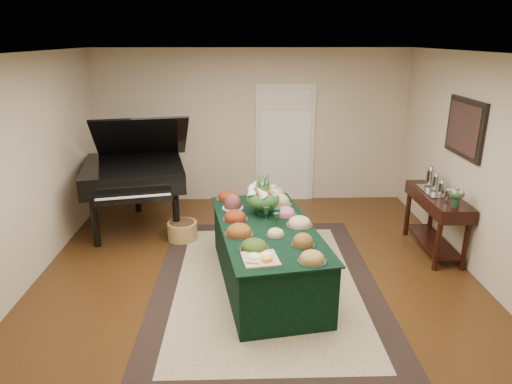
{
  "coord_description": "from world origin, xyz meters",
  "views": [
    {
      "loc": [
        -0.16,
        -5.03,
        2.87
      ],
      "look_at": [
        0.0,
        0.3,
        1.05
      ],
      "focal_mm": 32.0,
      "sensor_mm": 36.0,
      "label": 1
    }
  ],
  "objects_px": {
    "grand_piano": "(135,172)",
    "mahogany_sideboard": "(437,207)",
    "buffet_table": "(266,255)",
    "floral_centerpiece": "(263,195)"
  },
  "relations": [
    {
      "from": "grand_piano",
      "to": "mahogany_sideboard",
      "type": "distance_m",
      "value": 4.44
    },
    {
      "from": "buffet_table",
      "to": "grand_piano",
      "type": "height_order",
      "value": "grand_piano"
    },
    {
      "from": "mahogany_sideboard",
      "to": "buffet_table",
      "type": "bearing_deg",
      "value": -161.02
    },
    {
      "from": "grand_piano",
      "to": "mahogany_sideboard",
      "type": "xyz_separation_m",
      "value": [
        4.32,
        -1.01,
        -0.25
      ]
    },
    {
      "from": "grand_piano",
      "to": "mahogany_sideboard",
      "type": "bearing_deg",
      "value": -13.13
    },
    {
      "from": "mahogany_sideboard",
      "to": "floral_centerpiece",
      "type": "bearing_deg",
      "value": -169.85
    },
    {
      "from": "grand_piano",
      "to": "floral_centerpiece",
      "type": "bearing_deg",
      "value": -36.98
    },
    {
      "from": "buffet_table",
      "to": "mahogany_sideboard",
      "type": "relative_size",
      "value": 1.84
    },
    {
      "from": "floral_centerpiece",
      "to": "mahogany_sideboard",
      "type": "bearing_deg",
      "value": 10.15
    },
    {
      "from": "floral_centerpiece",
      "to": "grand_piano",
      "type": "bearing_deg",
      "value": 143.02
    }
  ]
}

